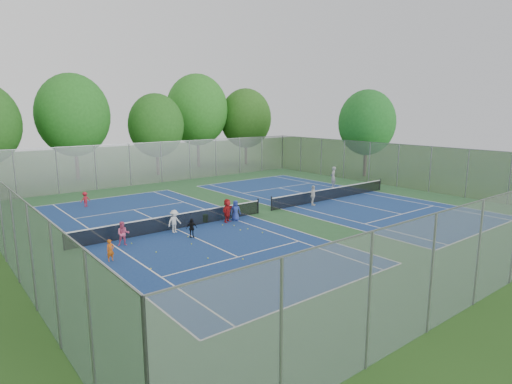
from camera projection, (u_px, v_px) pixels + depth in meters
ground at (265, 212)px, 30.14m from camera, size 120.00×120.00×0.00m
court_pad at (265, 212)px, 30.13m from camera, size 32.00×32.00×0.01m
court_left at (176, 229)px, 25.86m from camera, size 10.97×23.77×0.01m
court_right at (332, 199)px, 34.41m from camera, size 10.97×23.77×0.01m
net_left at (176, 222)px, 25.77m from camera, size 12.87×0.10×0.91m
net_right at (332, 194)px, 34.33m from camera, size 12.87×0.10×0.91m
fence_north at (161, 162)px, 42.05m from camera, size 32.00×0.10×4.00m
fence_west at (2, 221)px, 19.98m from camera, size 0.10×32.00×4.00m
fence_east at (398, 166)px, 39.53m from camera, size 0.10×32.00×4.00m
tree_nl at (73, 115)px, 42.89m from camera, size 7.20×7.20×10.69m
tree_nc at (156, 125)px, 46.46m from camera, size 6.00×6.00×8.85m
tree_nr at (197, 110)px, 52.73m from camera, size 7.60×7.60×11.42m
tree_ne at (246, 118)px, 55.06m from camera, size 6.60×6.60×9.77m
tree_side_e at (367, 123)px, 45.26m from camera, size 6.00×6.00×9.20m
ball_crate at (191, 222)px, 26.97m from camera, size 0.41×0.41×0.27m
ball_hopper at (205, 218)px, 27.42m from camera, size 0.34×0.34×0.50m
student_a at (110, 250)px, 20.32m from camera, size 0.43×0.32×1.08m
student_b at (123, 234)px, 22.63m from camera, size 0.78×0.71×1.32m
student_c at (174, 221)px, 25.03m from camera, size 0.96×0.65×1.37m
student_d at (192, 228)px, 24.06m from camera, size 0.69×0.38×1.11m
student_e at (235, 211)px, 27.73m from camera, size 0.78×0.66×1.35m
student_f at (227, 211)px, 27.32m from camera, size 1.47×1.05×1.54m
child_far_baseline at (85, 199)px, 31.65m from camera, size 0.79×0.53×1.14m
instructor at (333, 177)px, 39.70m from camera, size 0.82×0.70×1.92m
teen_court_b at (313, 196)px, 32.09m from camera, size 0.96×0.79×1.53m
tennis_ball_0 at (234, 226)px, 26.49m from camera, size 0.07×0.07×0.07m
tennis_ball_1 at (191, 244)px, 22.88m from camera, size 0.07×0.07×0.07m
tennis_ball_2 at (208, 259)px, 20.69m from camera, size 0.07×0.07×0.07m
tennis_ball_3 at (243, 259)px, 20.57m from camera, size 0.07×0.07×0.07m
tennis_ball_4 at (262, 233)px, 24.97m from camera, size 0.07×0.07×0.07m
tennis_ball_5 at (132, 244)px, 22.96m from camera, size 0.07×0.07×0.07m
tennis_ball_6 at (248, 229)px, 25.76m from camera, size 0.07×0.07×0.07m
tennis_ball_7 at (151, 269)px, 19.34m from camera, size 0.07×0.07×0.07m
tennis_ball_8 at (240, 230)px, 25.52m from camera, size 0.07×0.07×0.07m
tennis_ball_9 at (156, 252)px, 21.58m from camera, size 0.07×0.07×0.07m
tennis_ball_10 at (188, 237)px, 24.17m from camera, size 0.07×0.07×0.07m
tennis_ball_11 at (223, 225)px, 26.60m from camera, size 0.07×0.07×0.07m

